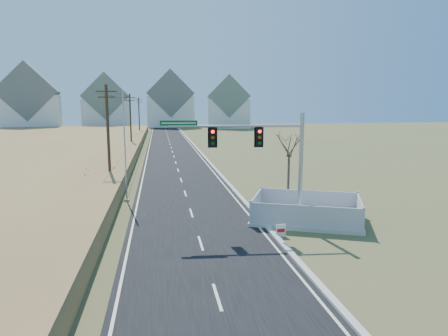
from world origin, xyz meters
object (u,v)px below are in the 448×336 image
open_sign (281,230)px  bare_tree (289,144)px  flagpole (125,158)px  traffic_signal_mast (270,157)px  fence_enclosure (306,216)px

open_sign → bare_tree: bare_tree is taller
flagpole → bare_tree: (11.74, -2.85, 1.17)m
traffic_signal_mast → open_sign: 4.36m
traffic_signal_mast → open_sign: bearing=-82.9°
traffic_signal_mast → bare_tree: (2.80, 4.90, 0.28)m
fence_enclosure → flagpole: (-11.52, 7.14, 3.02)m
traffic_signal_mast → fence_enclosure: bearing=18.2°
open_sign → flagpole: size_ratio=0.08×
traffic_signal_mast → bare_tree: 5.65m
traffic_signal_mast → bare_tree: traffic_signal_mast is taller
traffic_signal_mast → flagpole: size_ratio=1.02×
open_sign → flagpole: 13.66m
traffic_signal_mast → fence_enclosure: 4.73m
fence_enclosure → bare_tree: bearing=110.2°
fence_enclosure → open_sign: fence_enclosure is taller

